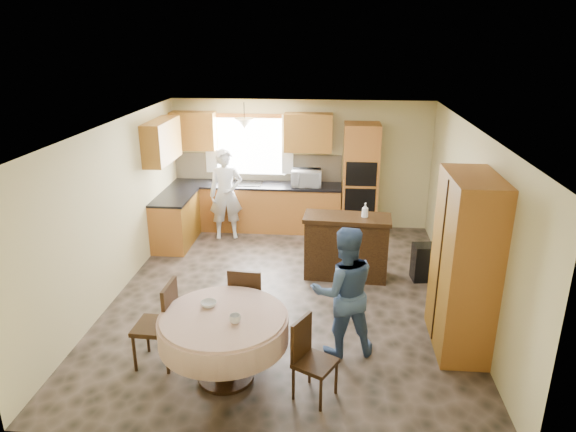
% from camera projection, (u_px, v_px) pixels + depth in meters
% --- Properties ---
extents(floor, '(5.00, 6.00, 0.01)m').
position_uv_depth(floor, '(286.00, 295.00, 7.62)').
color(floor, brown).
rests_on(floor, ground).
extents(ceiling, '(5.00, 6.00, 0.01)m').
position_uv_depth(ceiling, '(286.00, 127.00, 6.78)').
color(ceiling, white).
rests_on(ceiling, wall_back).
extents(wall_back, '(5.00, 0.02, 2.50)m').
position_uv_depth(wall_back, '(301.00, 165.00, 10.02)').
color(wall_back, '#CBBF82').
rests_on(wall_back, floor).
extents(wall_front, '(5.00, 0.02, 2.50)m').
position_uv_depth(wall_front, '(254.00, 333.00, 4.39)').
color(wall_front, '#CBBF82').
rests_on(wall_front, floor).
extents(wall_left, '(0.02, 6.00, 2.50)m').
position_uv_depth(wall_left, '(115.00, 211.00, 7.41)').
color(wall_left, '#CBBF82').
rests_on(wall_left, floor).
extents(wall_right, '(0.02, 6.00, 2.50)m').
position_uv_depth(wall_right, '(469.00, 221.00, 6.99)').
color(wall_right, '#CBBF82').
rests_on(wall_right, floor).
extents(window, '(1.40, 0.03, 1.10)m').
position_uv_depth(window, '(249.00, 146.00, 9.97)').
color(window, white).
rests_on(window, wall_back).
extents(curtain_left, '(0.22, 0.02, 1.15)m').
position_uv_depth(curtain_left, '(211.00, 143.00, 9.96)').
color(curtain_left, white).
rests_on(curtain_left, wall_back).
extents(curtain_right, '(0.22, 0.02, 1.15)m').
position_uv_depth(curtain_right, '(288.00, 145.00, 9.84)').
color(curtain_right, white).
rests_on(curtain_right, wall_back).
extents(base_cab_back, '(3.30, 0.60, 0.88)m').
position_uv_depth(base_cab_back, '(256.00, 207.00, 10.08)').
color(base_cab_back, '#CF7237').
rests_on(base_cab_back, floor).
extents(counter_back, '(3.30, 0.64, 0.04)m').
position_uv_depth(counter_back, '(256.00, 185.00, 9.93)').
color(counter_back, black).
rests_on(counter_back, base_cab_back).
extents(base_cab_left, '(0.60, 1.20, 0.88)m').
position_uv_depth(base_cab_left, '(176.00, 221.00, 9.35)').
color(base_cab_left, '#CF7237').
rests_on(base_cab_left, floor).
extents(counter_left, '(0.64, 1.20, 0.04)m').
position_uv_depth(counter_left, '(174.00, 197.00, 9.20)').
color(counter_left, black).
rests_on(counter_left, base_cab_left).
extents(backsplash, '(3.30, 0.02, 0.55)m').
position_uv_depth(backsplash, '(258.00, 167.00, 10.10)').
color(backsplash, '#C6B38C').
rests_on(backsplash, wall_back).
extents(wall_cab_left, '(0.85, 0.33, 0.72)m').
position_uv_depth(wall_cab_left, '(194.00, 131.00, 9.81)').
color(wall_cab_left, '#C38730').
rests_on(wall_cab_left, wall_back).
extents(wall_cab_right, '(0.90, 0.33, 0.72)m').
position_uv_depth(wall_cab_right, '(308.00, 133.00, 9.63)').
color(wall_cab_right, '#C38730').
rests_on(wall_cab_right, wall_back).
extents(wall_cab_side, '(0.33, 1.20, 0.72)m').
position_uv_depth(wall_cab_side, '(162.00, 141.00, 8.87)').
color(wall_cab_side, '#C38730').
rests_on(wall_cab_side, wall_left).
extents(oven_tower, '(0.66, 0.62, 2.12)m').
position_uv_depth(oven_tower, '(360.00, 180.00, 9.69)').
color(oven_tower, '#CF7237').
rests_on(oven_tower, floor).
extents(oven_upper, '(0.56, 0.01, 0.45)m').
position_uv_depth(oven_upper, '(361.00, 174.00, 9.33)').
color(oven_upper, black).
rests_on(oven_upper, oven_tower).
extents(oven_lower, '(0.56, 0.01, 0.45)m').
position_uv_depth(oven_lower, '(360.00, 200.00, 9.50)').
color(oven_lower, black).
rests_on(oven_lower, oven_tower).
extents(pendant, '(0.36, 0.36, 0.18)m').
position_uv_depth(pendant, '(244.00, 123.00, 9.34)').
color(pendant, beige).
rests_on(pendant, ceiling).
extents(sideboard, '(1.37, 0.63, 0.96)m').
position_uv_depth(sideboard, '(346.00, 249.00, 8.06)').
color(sideboard, '#37230F').
rests_on(sideboard, floor).
extents(space_heater, '(0.46, 0.35, 0.58)m').
position_uv_depth(space_heater, '(426.00, 262.00, 8.02)').
color(space_heater, black).
rests_on(space_heater, floor).
extents(cupboard, '(0.57, 1.14, 2.18)m').
position_uv_depth(cupboard, '(465.00, 265.00, 6.07)').
color(cupboard, '#CF7237').
rests_on(cupboard, floor).
extents(dining_table, '(1.42, 1.42, 0.81)m').
position_uv_depth(dining_table, '(224.00, 329.00, 5.58)').
color(dining_table, '#37230F').
rests_on(dining_table, floor).
extents(chair_left, '(0.47, 0.47, 1.04)m').
position_uv_depth(chair_left, '(162.00, 320.00, 5.87)').
color(chair_left, '#37230F').
rests_on(chair_left, floor).
extents(chair_back, '(0.46, 0.46, 0.99)m').
position_uv_depth(chair_back, '(247.00, 300.00, 6.37)').
color(chair_back, '#37230F').
rests_on(chair_back, floor).
extents(chair_right, '(0.52, 0.52, 0.89)m').
position_uv_depth(chair_right, '(309.00, 355.00, 5.38)').
color(chair_right, '#37230F').
rests_on(chair_right, floor).
extents(framed_picture, '(0.06, 0.55, 0.45)m').
position_uv_depth(framed_picture, '(463.00, 185.00, 7.20)').
color(framed_picture, gold).
rests_on(framed_picture, wall_right).
extents(microwave, '(0.58, 0.41, 0.31)m').
position_uv_depth(microwave, '(306.00, 178.00, 9.74)').
color(microwave, silver).
rests_on(microwave, counter_back).
extents(person_sink, '(0.70, 0.55, 1.69)m').
position_uv_depth(person_sink, '(226.00, 194.00, 9.52)').
color(person_sink, silver).
rests_on(person_sink, floor).
extents(person_dining, '(0.90, 0.77, 1.62)m').
position_uv_depth(person_dining, '(344.00, 291.00, 6.03)').
color(person_dining, '#3C5784').
rests_on(person_dining, floor).
extents(bowl_sideboard, '(0.22, 0.22, 0.05)m').
position_uv_depth(bowl_sideboard, '(334.00, 218.00, 7.91)').
color(bowl_sideboard, '#B2B2B2').
rests_on(bowl_sideboard, sideboard).
extents(bottle_sideboard, '(0.13, 0.13, 0.28)m').
position_uv_depth(bottle_sideboard, '(365.00, 212.00, 7.83)').
color(bottle_sideboard, silver).
rests_on(bottle_sideboard, sideboard).
extents(cup_table, '(0.13, 0.13, 0.10)m').
position_uv_depth(cup_table, '(235.00, 319.00, 5.36)').
color(cup_table, '#B2B2B2').
rests_on(cup_table, dining_table).
extents(bowl_table, '(0.21, 0.21, 0.06)m').
position_uv_depth(bowl_table, '(209.00, 304.00, 5.69)').
color(bowl_table, '#B2B2B2').
rests_on(bowl_table, dining_table).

